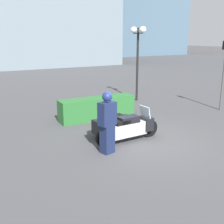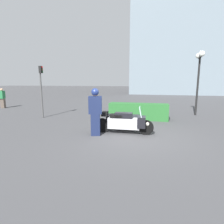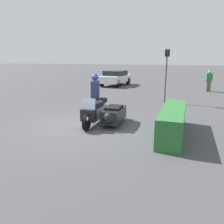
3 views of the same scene
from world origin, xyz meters
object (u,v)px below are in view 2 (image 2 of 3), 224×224
object	(u,v)px
officer_rider	(95,111)
traffic_light_far	(41,84)
hedge_bush_curbside	(138,111)
pedestrian_bystander	(2,98)
police_motorcycle	(126,121)
twin_lamp_post	(199,67)

from	to	relation	value
officer_rider	traffic_light_far	distance (m)	5.05
hedge_bush_curbside	pedestrian_bystander	world-z (taller)	pedestrian_bystander
police_motorcycle	pedestrian_bystander	world-z (taller)	pedestrian_bystander
hedge_bush_curbside	traffic_light_far	world-z (taller)	traffic_light_far
pedestrian_bystander	traffic_light_far	bearing A→B (deg)	136.42
police_motorcycle	twin_lamp_post	size ratio (longest dim) A/B	0.62
officer_rider	twin_lamp_post	size ratio (longest dim) A/B	0.48
hedge_bush_curbside	twin_lamp_post	bearing A→B (deg)	31.18
police_motorcycle	hedge_bush_curbside	xyz separation A→B (m)	(0.32, 2.57, 0.01)
hedge_bush_curbside	officer_rider	bearing A→B (deg)	-112.10
traffic_light_far	pedestrian_bystander	size ratio (longest dim) A/B	1.87
hedge_bush_curbside	traffic_light_far	bearing A→B (deg)	-171.30
officer_rider	traffic_light_far	bearing A→B (deg)	43.50
traffic_light_far	officer_rider	bearing A→B (deg)	-42.75
hedge_bush_curbside	pedestrian_bystander	size ratio (longest dim) A/B	2.05
officer_rider	pedestrian_bystander	distance (m)	11.19
officer_rider	pedestrian_bystander	xyz separation A→B (m)	(-9.84, 5.32, -0.19)
police_motorcycle	traffic_light_far	world-z (taller)	traffic_light_far
hedge_bush_curbside	pedestrian_bystander	distance (m)	11.41
police_motorcycle	hedge_bush_curbside	distance (m)	2.59
hedge_bush_curbside	traffic_light_far	distance (m)	5.89
twin_lamp_post	traffic_light_far	size ratio (longest dim) A/B	1.30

